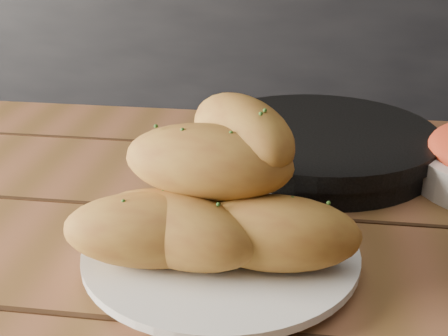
{
  "coord_description": "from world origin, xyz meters",
  "views": [
    {
      "loc": [
        -0.17,
        -0.12,
        1.07
      ],
      "look_at": [
        -0.24,
        0.4,
        0.84
      ],
      "focal_mm": 50.0,
      "sensor_mm": 36.0,
      "label": 1
    }
  ],
  "objects": [
    {
      "name": "plate",
      "position": [
        -0.24,
        0.38,
        0.76
      ],
      "size": [
        0.26,
        0.26,
        0.02
      ],
      "color": "silver",
      "rests_on": "table"
    },
    {
      "name": "skillet",
      "position": [
        -0.15,
        0.65,
        0.77
      ],
      "size": [
        0.44,
        0.31,
        0.05
      ],
      "color": "black",
      "rests_on": "table"
    },
    {
      "name": "counter",
      "position": [
        0.0,
        1.7,
        0.45
      ],
      "size": [
        2.8,
        0.6,
        0.9
      ],
      "primitive_type": "cube",
      "color": "black",
      "rests_on": "ground"
    },
    {
      "name": "bread_rolls",
      "position": [
        -0.25,
        0.37,
        0.82
      ],
      "size": [
        0.26,
        0.22,
        0.14
      ],
      "color": "#A3792D",
      "rests_on": "plate"
    }
  ]
}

